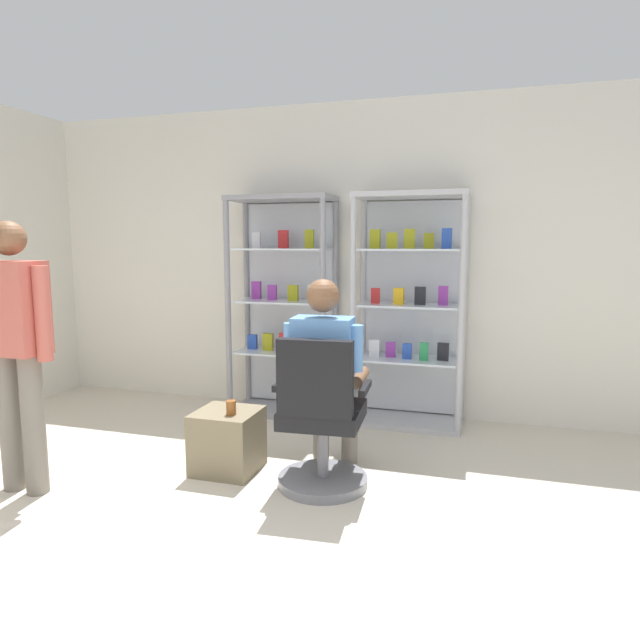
# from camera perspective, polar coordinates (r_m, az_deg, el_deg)

# --- Properties ---
(ground_plane) EXTENTS (7.20, 7.20, 0.00)m
(ground_plane) POSITION_cam_1_polar(r_m,az_deg,el_deg) (2.62, -14.40, -27.35)
(ground_plane) COLOR beige
(back_wall) EXTENTS (6.00, 0.10, 2.70)m
(back_wall) POSITION_cam_1_polar(r_m,az_deg,el_deg) (4.95, 3.32, 6.12)
(back_wall) COLOR silver
(back_wall) RESTS_ON ground
(display_cabinet_left) EXTENTS (0.90, 0.45, 1.90)m
(display_cabinet_left) POSITION_cam_1_polar(r_m,az_deg,el_deg) (4.91, -3.61, 1.53)
(display_cabinet_left) COLOR gray
(display_cabinet_left) RESTS_ON ground
(display_cabinet_right) EXTENTS (0.90, 0.45, 1.90)m
(display_cabinet_right) POSITION_cam_1_polar(r_m,az_deg,el_deg) (4.64, 9.21, 1.16)
(display_cabinet_right) COLOR #B7B7BC
(display_cabinet_right) RESTS_ON ground
(office_chair) EXTENTS (0.58, 0.56, 0.96)m
(office_chair) POSITION_cam_1_polar(r_m,az_deg,el_deg) (3.43, 0.09, -10.96)
(office_chair) COLOR slate
(office_chair) RESTS_ON ground
(seated_shopkeeper) EXTENTS (0.51, 0.58, 1.29)m
(seated_shopkeeper) POSITION_cam_1_polar(r_m,az_deg,el_deg) (3.49, 0.68, -5.16)
(seated_shopkeeper) COLOR slate
(seated_shopkeeper) RESTS_ON ground
(storage_crate) EXTENTS (0.40, 0.39, 0.41)m
(storage_crate) POSITION_cam_1_polar(r_m,az_deg,el_deg) (3.81, -9.47, -12.13)
(storage_crate) COLOR #72664C
(storage_crate) RESTS_ON ground
(tea_glass) EXTENTS (0.06, 0.06, 0.09)m
(tea_glass) POSITION_cam_1_polar(r_m,az_deg,el_deg) (3.65, -9.11, -8.87)
(tea_glass) COLOR brown
(tea_glass) RESTS_ON storage_crate
(standing_customer) EXTENTS (0.52, 0.23, 1.63)m
(standing_customer) POSITION_cam_1_polar(r_m,az_deg,el_deg) (3.74, -28.78, -1.83)
(standing_customer) COLOR slate
(standing_customer) RESTS_ON ground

